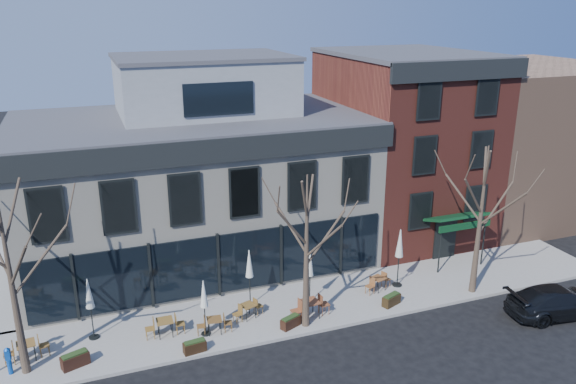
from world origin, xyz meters
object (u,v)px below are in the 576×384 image
object	(u,v)px
call_box	(9,360)
cafe_set_0	(27,349)
parked_sedan	(558,301)
umbrella_0	(89,297)

from	to	relation	value
call_box	cafe_set_0	bearing A→B (deg)	53.85
parked_sedan	call_box	bearing A→B (deg)	87.40
cafe_set_0	umbrella_0	distance (m)	3.07
parked_sedan	umbrella_0	bearing A→B (deg)	82.07
call_box	umbrella_0	size ratio (longest dim) A/B	0.42
cafe_set_0	umbrella_0	world-z (taller)	umbrella_0
call_box	cafe_set_0	size ratio (longest dim) A/B	0.66
call_box	umbrella_0	distance (m)	3.72
parked_sedan	call_box	xyz separation A→B (m)	(-23.47, 3.82, 0.07)
umbrella_0	call_box	bearing A→B (deg)	-154.99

